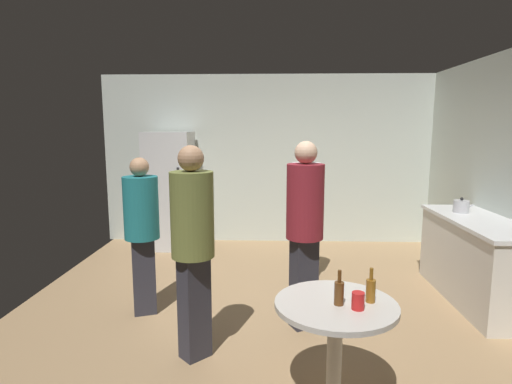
{
  "coord_description": "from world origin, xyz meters",
  "views": [
    {
      "loc": [
        0.05,
        -4.1,
        1.85
      ],
      "look_at": [
        -0.11,
        0.44,
        1.15
      ],
      "focal_mm": 29.04,
      "sensor_mm": 36.0,
      "label": 1
    }
  ],
  "objects_px": {
    "plastic_cup_red": "(358,301)",
    "person_in_maroon_shirt": "(305,221)",
    "foreground_table": "(335,318)",
    "person_in_olive_shirt": "(193,236)",
    "refrigerator": "(170,190)",
    "kettle": "(461,206)",
    "beer_bottle_amber": "(371,290)",
    "person_in_teal_shirt": "(142,224)",
    "person_in_white_shirt": "(306,204)",
    "beer_bottle_brown": "(339,292)"
  },
  "relations": [
    {
      "from": "beer_bottle_amber",
      "to": "beer_bottle_brown",
      "type": "xyz_separation_m",
      "value": [
        -0.21,
        -0.05,
        0.0
      ]
    },
    {
      "from": "kettle",
      "to": "person_in_teal_shirt",
      "type": "height_order",
      "value": "person_in_teal_shirt"
    },
    {
      "from": "refrigerator",
      "to": "plastic_cup_red",
      "type": "bearing_deg",
      "value": -61.16
    },
    {
      "from": "kettle",
      "to": "beer_bottle_brown",
      "type": "distance_m",
      "value": 2.81
    },
    {
      "from": "beer_bottle_amber",
      "to": "person_in_olive_shirt",
      "type": "bearing_deg",
      "value": 156.14
    },
    {
      "from": "person_in_white_shirt",
      "to": "person_in_olive_shirt",
      "type": "height_order",
      "value": "person_in_olive_shirt"
    },
    {
      "from": "person_in_olive_shirt",
      "to": "person_in_white_shirt",
      "type": "bearing_deg",
      "value": 104.86
    },
    {
      "from": "person_in_teal_shirt",
      "to": "foreground_table",
      "type": "bearing_deg",
      "value": 31.48
    },
    {
      "from": "foreground_table",
      "to": "person_in_olive_shirt",
      "type": "bearing_deg",
      "value": 151.02
    },
    {
      "from": "plastic_cup_red",
      "to": "kettle",
      "type": "bearing_deg",
      "value": 54.1
    },
    {
      "from": "beer_bottle_brown",
      "to": "plastic_cup_red",
      "type": "distance_m",
      "value": 0.13
    },
    {
      "from": "person_in_white_shirt",
      "to": "person_in_olive_shirt",
      "type": "distance_m",
      "value": 2.02
    },
    {
      "from": "plastic_cup_red",
      "to": "person_in_teal_shirt",
      "type": "relative_size",
      "value": 0.07
    },
    {
      "from": "beer_bottle_amber",
      "to": "person_in_white_shirt",
      "type": "xyz_separation_m",
      "value": [
        -0.23,
        2.3,
        0.14
      ]
    },
    {
      "from": "foreground_table",
      "to": "beer_bottle_brown",
      "type": "distance_m",
      "value": 0.19
    },
    {
      "from": "plastic_cup_red",
      "to": "person_in_teal_shirt",
      "type": "distance_m",
      "value": 2.34
    },
    {
      "from": "person_in_teal_shirt",
      "to": "kettle",
      "type": "bearing_deg",
      "value": 83.37
    },
    {
      "from": "foreground_table",
      "to": "person_in_white_shirt",
      "type": "relative_size",
      "value": 0.49
    },
    {
      "from": "refrigerator",
      "to": "foreground_table",
      "type": "height_order",
      "value": "refrigerator"
    },
    {
      "from": "refrigerator",
      "to": "person_in_olive_shirt",
      "type": "height_order",
      "value": "refrigerator"
    },
    {
      "from": "kettle",
      "to": "person_in_maroon_shirt",
      "type": "bearing_deg",
      "value": -151.1
    },
    {
      "from": "kettle",
      "to": "person_in_maroon_shirt",
      "type": "xyz_separation_m",
      "value": [
        -1.87,
        -1.03,
        0.05
      ]
    },
    {
      "from": "foreground_table",
      "to": "person_in_maroon_shirt",
      "type": "distance_m",
      "value": 1.2
    },
    {
      "from": "beer_bottle_amber",
      "to": "person_in_maroon_shirt",
      "type": "relative_size",
      "value": 0.13
    },
    {
      "from": "beer_bottle_amber",
      "to": "plastic_cup_red",
      "type": "relative_size",
      "value": 2.09
    },
    {
      "from": "refrigerator",
      "to": "beer_bottle_amber",
      "type": "bearing_deg",
      "value": -59.22
    },
    {
      "from": "plastic_cup_red",
      "to": "person_in_olive_shirt",
      "type": "xyz_separation_m",
      "value": [
        -1.16,
        0.67,
        0.22
      ]
    },
    {
      "from": "beer_bottle_amber",
      "to": "person_in_olive_shirt",
      "type": "distance_m",
      "value": 1.39
    },
    {
      "from": "refrigerator",
      "to": "person_in_teal_shirt",
      "type": "xyz_separation_m",
      "value": [
        0.29,
        -2.36,
        0.02
      ]
    },
    {
      "from": "plastic_cup_red",
      "to": "person_in_maroon_shirt",
      "type": "bearing_deg",
      "value": 100.88
    },
    {
      "from": "kettle",
      "to": "plastic_cup_red",
      "type": "distance_m",
      "value": 2.8
    },
    {
      "from": "kettle",
      "to": "beer_bottle_amber",
      "type": "height_order",
      "value": "kettle"
    },
    {
      "from": "refrigerator",
      "to": "plastic_cup_red",
      "type": "xyz_separation_m",
      "value": [
        2.11,
        -3.83,
        -0.11
      ]
    },
    {
      "from": "person_in_white_shirt",
      "to": "person_in_maroon_shirt",
      "type": "xyz_separation_m",
      "value": [
        -0.11,
        -1.19,
        0.06
      ]
    },
    {
      "from": "plastic_cup_red",
      "to": "person_in_white_shirt",
      "type": "height_order",
      "value": "person_in_white_shirt"
    },
    {
      "from": "kettle",
      "to": "plastic_cup_red",
      "type": "xyz_separation_m",
      "value": [
        -1.64,
        -2.26,
        -0.18
      ]
    },
    {
      "from": "person_in_teal_shirt",
      "to": "person_in_olive_shirt",
      "type": "distance_m",
      "value": 1.04
    },
    {
      "from": "plastic_cup_red",
      "to": "person_in_maroon_shirt",
      "type": "height_order",
      "value": "person_in_maroon_shirt"
    },
    {
      "from": "kettle",
      "to": "foreground_table",
      "type": "xyz_separation_m",
      "value": [
        -1.76,
        -2.16,
        -0.34
      ]
    },
    {
      "from": "kettle",
      "to": "person_in_teal_shirt",
      "type": "bearing_deg",
      "value": -167.08
    },
    {
      "from": "refrigerator",
      "to": "plastic_cup_red",
      "type": "height_order",
      "value": "refrigerator"
    },
    {
      "from": "foreground_table",
      "to": "plastic_cup_red",
      "type": "bearing_deg",
      "value": -39.13
    },
    {
      "from": "foreground_table",
      "to": "beer_bottle_brown",
      "type": "bearing_deg",
      "value": -70.38
    },
    {
      "from": "refrigerator",
      "to": "person_in_white_shirt",
      "type": "relative_size",
      "value": 1.09
    },
    {
      "from": "foreground_table",
      "to": "person_in_olive_shirt",
      "type": "xyz_separation_m",
      "value": [
        -1.04,
        0.58,
        0.38
      ]
    },
    {
      "from": "refrigerator",
      "to": "plastic_cup_red",
      "type": "relative_size",
      "value": 16.36
    },
    {
      "from": "beer_bottle_amber",
      "to": "beer_bottle_brown",
      "type": "relative_size",
      "value": 1.0
    },
    {
      "from": "refrigerator",
      "to": "person_in_white_shirt",
      "type": "distance_m",
      "value": 2.44
    },
    {
      "from": "plastic_cup_red",
      "to": "refrigerator",
      "type": "bearing_deg",
      "value": 118.84
    },
    {
      "from": "beer_bottle_amber",
      "to": "person_in_teal_shirt",
      "type": "distance_m",
      "value": 2.35
    }
  ]
}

